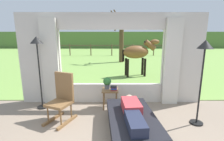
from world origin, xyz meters
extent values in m
cube|color=beige|center=(-2.02, 2.26, 1.27)|extent=(1.15, 0.12, 2.55)
cube|color=beige|center=(2.02, 2.26, 1.27)|extent=(1.15, 0.12, 2.55)
cube|color=beige|center=(0.00, 2.26, 0.28)|extent=(2.90, 0.12, 0.55)
cube|color=beige|center=(0.00, 2.26, 2.33)|extent=(2.90, 0.12, 0.45)
cube|color=beige|center=(-1.69, 2.12, 1.20)|extent=(0.44, 0.10, 2.40)
cube|color=beige|center=(1.69, 2.12, 1.20)|extent=(0.44, 0.10, 2.40)
cube|color=#759E47|center=(0.00, 13.16, 0.01)|extent=(36.00, 21.68, 0.02)
cube|color=#537339|center=(0.00, 23.00, 1.20)|extent=(36.00, 2.00, 2.40)
cube|color=black|center=(0.41, 0.59, 0.12)|extent=(0.95, 1.63, 0.24)
cube|color=black|center=(0.41, 0.59, 0.33)|extent=(1.04, 1.77, 0.18)
cube|color=#B23338|center=(0.41, 0.74, 0.53)|extent=(0.39, 0.63, 0.22)
cube|color=#1E2338|center=(0.41, 0.14, 0.51)|extent=(0.33, 0.70, 0.18)
sphere|color=tan|center=(0.41, 1.13, 0.53)|extent=(0.20, 0.20, 0.20)
cube|color=brown|center=(-1.17, 1.08, 0.44)|extent=(0.63, 0.63, 0.06)
cube|color=brown|center=(-1.09, 1.27, 0.78)|extent=(0.46, 0.24, 0.68)
cube|color=brown|center=(-1.36, 1.16, 0.03)|extent=(0.32, 0.65, 0.06)
cube|color=brown|center=(-0.99, 1.00, 0.03)|extent=(0.32, 0.65, 0.06)
cylinder|color=brown|center=(-1.41, 0.99, 0.24)|extent=(0.04, 0.04, 0.38)
cylinder|color=brown|center=(-1.08, 0.84, 0.24)|extent=(0.04, 0.04, 0.38)
cylinder|color=brown|center=(-1.27, 1.32, 0.24)|extent=(0.04, 0.04, 0.38)
cylinder|color=brown|center=(-0.94, 1.17, 0.24)|extent=(0.04, 0.04, 0.38)
cube|color=brown|center=(-0.03, 1.83, 0.51)|extent=(0.44, 0.44, 0.03)
cylinder|color=brown|center=(-0.20, 1.66, 0.24)|extent=(0.04, 0.04, 0.49)
cylinder|color=brown|center=(0.14, 1.66, 0.24)|extent=(0.04, 0.04, 0.49)
cylinder|color=brown|center=(-0.20, 2.00, 0.24)|extent=(0.04, 0.04, 0.49)
cylinder|color=brown|center=(0.14, 2.00, 0.24)|extent=(0.04, 0.04, 0.49)
cylinder|color=#4C5156|center=(-0.11, 1.89, 0.58)|extent=(0.14, 0.14, 0.12)
sphere|color=#2D6B2D|center=(-0.11, 1.89, 0.73)|extent=(0.22, 0.22, 0.22)
cube|color=#B22D28|center=(0.07, 1.77, 0.53)|extent=(0.17, 0.12, 0.03)
cube|color=#23478C|center=(0.06, 1.77, 0.56)|extent=(0.16, 0.14, 0.03)
cube|color=#59336B|center=(0.07, 1.78, 0.59)|extent=(0.17, 0.15, 0.03)
cube|color=black|center=(0.06, 1.77, 0.62)|extent=(0.17, 0.17, 0.02)
cylinder|color=black|center=(-1.89, 1.83, 0.01)|extent=(0.28, 0.28, 0.03)
cylinder|color=black|center=(-1.89, 1.83, 0.87)|extent=(0.04, 0.04, 1.74)
cone|color=black|center=(-1.89, 1.83, 1.83)|extent=(0.32, 0.32, 0.18)
cylinder|color=black|center=(1.93, 1.00, 0.01)|extent=(0.28, 0.28, 0.03)
cylinder|color=black|center=(1.93, 1.00, 0.84)|extent=(0.04, 0.04, 1.68)
cone|color=black|center=(1.93, 1.00, 1.77)|extent=(0.32, 0.32, 0.18)
ellipsoid|color=brown|center=(1.13, 5.33, 1.17)|extent=(1.32, 0.78, 0.60)
cylinder|color=brown|center=(1.80, 5.45, 1.48)|extent=(0.64, 0.36, 0.53)
ellipsoid|color=brown|center=(2.04, 5.50, 1.63)|extent=(0.51, 0.28, 0.24)
cube|color=black|center=(1.72, 5.44, 1.51)|extent=(0.44, 0.16, 0.32)
cylinder|color=black|center=(0.54, 5.22, 1.02)|extent=(0.12, 0.12, 0.55)
cylinder|color=black|center=(1.52, 5.56, 0.45)|extent=(0.11, 0.11, 0.85)
cylinder|color=black|center=(1.58, 5.25, 0.45)|extent=(0.11, 0.11, 0.85)
cylinder|color=black|center=(0.69, 5.41, 0.45)|extent=(0.11, 0.11, 0.85)
cylinder|color=black|center=(0.75, 5.10, 0.45)|extent=(0.11, 0.11, 0.85)
cylinder|color=#4C3823|center=(0.69, 9.54, 1.55)|extent=(0.32, 0.32, 3.07)
cylinder|color=#47331E|center=(0.45, 9.18, 3.11)|extent=(0.71, 0.52, 1.06)
cylinder|color=#47331E|center=(0.38, 9.67, 2.48)|extent=(0.43, 0.86, 0.53)
cylinder|color=#47331E|center=(0.23, 9.29, 3.11)|extent=(0.66, 1.10, 1.05)
cylinder|color=#47331E|center=(0.53, 9.22, 3.09)|extent=(0.83, 0.48, 0.71)
cylinder|color=brown|center=(-8.00, 13.38, 0.57)|extent=(0.10, 0.10, 1.10)
cylinder|color=brown|center=(-6.00, 13.38, 0.57)|extent=(0.10, 0.10, 1.10)
cylinder|color=brown|center=(-4.00, 13.38, 0.57)|extent=(0.10, 0.10, 1.10)
cylinder|color=brown|center=(-2.00, 13.38, 0.57)|extent=(0.10, 0.10, 1.10)
cylinder|color=brown|center=(0.00, 13.38, 0.57)|extent=(0.10, 0.10, 1.10)
cylinder|color=brown|center=(2.00, 13.38, 0.57)|extent=(0.10, 0.10, 1.10)
cylinder|color=brown|center=(4.00, 13.38, 0.57)|extent=(0.10, 0.10, 1.10)
cylinder|color=brown|center=(6.00, 13.38, 0.57)|extent=(0.10, 0.10, 1.10)
cylinder|color=brown|center=(8.00, 13.38, 0.57)|extent=(0.10, 0.10, 1.10)
cube|color=brown|center=(0.00, 13.38, 0.97)|extent=(16.00, 0.06, 0.08)
camera|label=1|loc=(0.02, -2.40, 1.96)|focal=26.47mm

